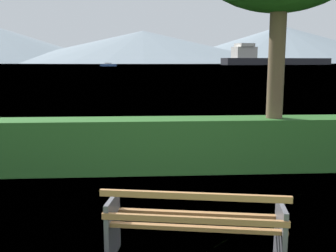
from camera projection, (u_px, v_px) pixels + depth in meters
name	position (u px, v px, depth m)	size (l,w,h in m)	color
water_surface	(144.00, 64.00, 308.42)	(620.00, 620.00, 0.00)	slate
park_bench	(194.00, 225.00, 4.12)	(1.94, 0.89, 0.87)	olive
hedge_row	(171.00, 145.00, 7.65)	(8.22, 0.73, 1.04)	#285B23
cargo_ship_large	(270.00, 59.00, 252.27)	(76.58, 28.56, 13.38)	#232328
fishing_boat_near	(108.00, 65.00, 175.88)	(7.61, 6.59, 1.61)	#335693
distant_hills	(161.00, 45.00, 564.63)	(773.82, 429.13, 56.43)	gray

